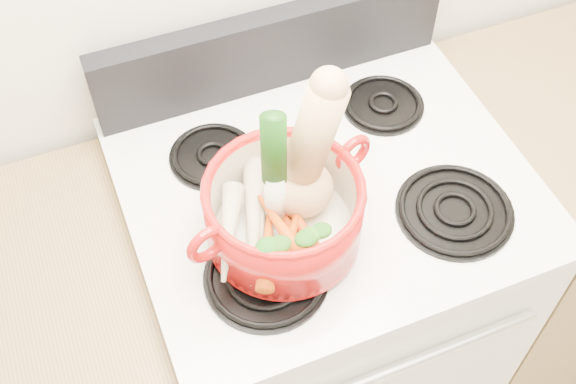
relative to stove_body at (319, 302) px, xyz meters
name	(u,v)px	position (x,y,z in m)	size (l,w,h in m)	color
stove_body	(319,302)	(0.00, 0.00, 0.00)	(0.76, 0.65, 0.92)	white
cooktop	(327,185)	(0.00, 0.00, 0.47)	(0.78, 0.67, 0.03)	silver
control_backsplash	(271,50)	(0.00, 0.30, 0.58)	(0.76, 0.05, 0.18)	black
oven_handle	(397,368)	(0.00, -0.34, 0.32)	(0.02, 0.02, 0.60)	silver
burner_front_left	(266,275)	(-0.19, -0.16, 0.50)	(0.22, 0.22, 0.02)	black
burner_front_right	(455,210)	(0.19, -0.16, 0.50)	(0.22, 0.22, 0.02)	black
burner_back_left	(212,155)	(-0.19, 0.14, 0.50)	(0.17, 0.17, 0.02)	black
burner_back_right	(383,103)	(0.19, 0.14, 0.50)	(0.17, 0.17, 0.02)	black
dutch_oven	(284,212)	(-0.13, -0.10, 0.58)	(0.28, 0.28, 0.14)	#AB110E
pot_handle_left	(207,244)	(-0.28, -0.14, 0.62)	(0.08, 0.08, 0.02)	#AB110E
pot_handle_right	(353,153)	(0.02, -0.05, 0.62)	(0.08, 0.08, 0.02)	#AB110E
squash	(303,154)	(-0.08, -0.07, 0.68)	(0.12, 0.12, 0.29)	#E1AB73
leek	(275,171)	(-0.14, -0.08, 0.67)	(0.04, 0.04, 0.28)	white
ginger	(276,172)	(-0.11, 0.01, 0.56)	(0.08, 0.06, 0.04)	tan
parsnip_0	(254,221)	(-0.18, -0.08, 0.56)	(0.05, 0.05, 0.24)	beige
parsnip_1	(253,216)	(-0.18, -0.07, 0.56)	(0.04, 0.04, 0.19)	beige
parsnip_2	(258,195)	(-0.16, -0.04, 0.57)	(0.04, 0.04, 0.18)	#EFE2C3
parsnip_3	(228,231)	(-0.23, -0.10, 0.58)	(0.04, 0.04, 0.18)	beige
carrot_0	(293,233)	(-0.13, -0.13, 0.55)	(0.03, 0.03, 0.14)	red
carrot_1	(267,250)	(-0.18, -0.15, 0.56)	(0.03, 0.03, 0.15)	#C84F0A
carrot_2	(299,224)	(-0.11, -0.12, 0.57)	(0.03, 0.03, 0.15)	#C44809
carrot_3	(291,236)	(-0.14, -0.14, 0.57)	(0.03, 0.03, 0.13)	#CD430A
carrot_4	(282,229)	(-0.15, -0.13, 0.58)	(0.03, 0.03, 0.15)	orange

